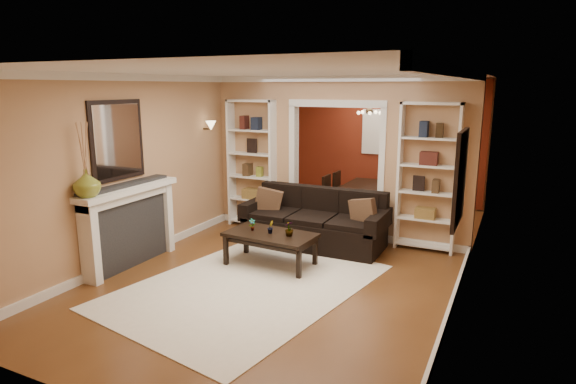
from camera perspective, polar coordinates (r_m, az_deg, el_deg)
The scene contains 30 objects.
floor at distance 7.45m, azimuth 2.37°, elevation -7.43°, with size 8.00×8.00×0.00m, color brown.
ceiling at distance 7.01m, azimuth 2.58°, elevation 13.82°, with size 8.00×8.00×0.00m, color white.
wall_back at distance 10.86m, azimuth 10.86°, elevation 5.98°, with size 8.00×8.00×0.00m, color tan.
wall_front at distance 3.86m, azimuth -21.77°, elevation -6.24°, with size 8.00×8.00×0.00m, color tan.
wall_left at distance 8.24m, azimuth -12.10°, elevation 3.93°, with size 8.00×8.00×0.00m, color tan.
wall_right at distance 6.57m, azimuth 20.82°, elevation 1.28°, with size 8.00×8.00×0.00m, color tan.
partition_wall at distance 8.21m, azimuth 5.78°, elevation 4.11°, with size 4.50×0.15×2.70m, color tan.
red_back_panel at distance 10.84m, azimuth 10.81°, elevation 5.81°, with size 4.44×0.04×2.64m, color maroon.
dining_window at distance 10.78m, azimuth 10.81°, elevation 7.00°, with size 0.78×0.03×0.98m, color #8CA5CC.
area_rug at distance 6.35m, azimuth -4.76°, elevation -11.01°, with size 2.47×3.46×0.01m, color white.
sofa at distance 7.74m, azimuth 3.11°, elevation -3.17°, with size 2.30×0.99×0.90m, color black.
pillow_left at distance 8.01m, azimuth -2.33°, elevation -1.13°, with size 0.42×0.12×0.42m, color brown.
pillow_right at distance 7.41m, azimuth 8.90°, elevation -2.43°, with size 0.42×0.12×0.42m, color brown.
coffee_table at distance 6.95m, azimuth -2.08°, elevation -6.79°, with size 1.27×0.69×0.48m, color black.
plant_left at distance 6.99m, azimuth -4.26°, elevation -3.88°, with size 0.09×0.06×0.18m, color #336626.
plant_center at distance 6.85m, azimuth -2.10°, elevation -4.18°, with size 0.10×0.08×0.18m, color #336626.
plant_right at distance 6.72m, azimuth 0.14°, elevation -4.37°, with size 0.12×0.12×0.21m, color #336626.
bookshelf_left at distance 8.73m, azimuth -4.25°, elevation 3.31°, with size 0.90×0.30×2.30m, color white.
bookshelf_right at distance 7.69m, azimuth 16.23°, elevation 1.61°, with size 0.90×0.30×2.30m, color white.
fireplace at distance 7.19m, azimuth -18.10°, elevation -3.93°, with size 0.32×1.70×1.16m, color white.
vase at distance 6.55m, azimuth -22.74°, elevation 0.96°, with size 0.34×0.34×0.35m, color olive.
mirror at distance 7.05m, azimuth -19.59°, elevation 5.79°, with size 0.03×0.95×1.10m, color silver.
wall_sconce at distance 8.57m, azimuth -9.45°, elevation 7.59°, with size 0.18×0.18×0.22m, color #FFE0A5.
framed_art at distance 5.56m, azimuth 19.63°, elevation 1.56°, with size 0.04×0.85×1.05m, color black.
dining_table at distance 9.94m, azimuth 9.26°, elevation -0.83°, with size 0.88×1.58×0.56m, color black.
dining_chair_nw at distance 9.80m, azimuth 5.70°, elevation -0.24°, with size 0.39×0.39×0.78m, color black.
dining_chair_ne at distance 9.49m, azimuth 11.95°, elevation -0.82°, with size 0.39×0.39×0.80m, color black.
dining_chair_sw at distance 10.35m, azimuth 6.84°, elevation 0.38°, with size 0.38×0.38×0.76m, color black.
dining_chair_se at distance 10.05m, azimuth 12.79°, elevation 0.20°, with size 0.45×0.45×0.91m, color black.
chandelier at distance 9.56m, azimuth 8.98°, elevation 9.23°, with size 0.50×0.50×0.30m, color #2F2315.
Camera 1 is at (2.75, -6.44, 2.53)m, focal length 30.00 mm.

